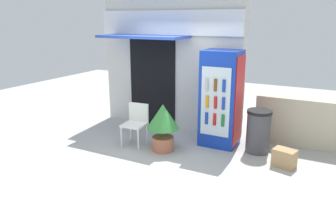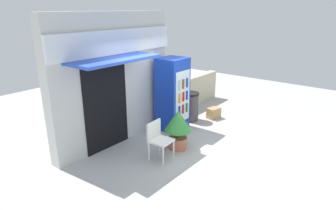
{
  "view_description": "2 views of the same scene",
  "coord_description": "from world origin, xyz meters",
  "px_view_note": "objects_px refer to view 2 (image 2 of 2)",
  "views": [
    {
      "loc": [
        2.88,
        -5.08,
        2.54
      ],
      "look_at": [
        -0.0,
        0.47,
        0.87
      ],
      "focal_mm": 34.56,
      "sensor_mm": 36.0,
      "label": 1
    },
    {
      "loc": [
        -4.97,
        -3.48,
        3.19
      ],
      "look_at": [
        0.16,
        0.61,
        0.96
      ],
      "focal_mm": 30.9,
      "sensor_mm": 36.0,
      "label": 2
    }
  ],
  "objects_px": {
    "plastic_chair": "(158,137)",
    "potted_plant_near_shop": "(178,125)",
    "cardboard_box": "(214,113)",
    "drink_cooler": "(173,94)",
    "trash_bin": "(191,106)"
  },
  "relations": [
    {
      "from": "cardboard_box",
      "to": "trash_bin",
      "type": "bearing_deg",
      "value": 141.54
    },
    {
      "from": "drink_cooler",
      "to": "trash_bin",
      "type": "distance_m",
      "value": 0.97
    },
    {
      "from": "cardboard_box",
      "to": "plastic_chair",
      "type": "bearing_deg",
      "value": -174.33
    },
    {
      "from": "trash_bin",
      "to": "cardboard_box",
      "type": "relative_size",
      "value": 2.25
    },
    {
      "from": "drink_cooler",
      "to": "cardboard_box",
      "type": "height_order",
      "value": "drink_cooler"
    },
    {
      "from": "drink_cooler",
      "to": "trash_bin",
      "type": "relative_size",
      "value": 2.3
    },
    {
      "from": "potted_plant_near_shop",
      "to": "cardboard_box",
      "type": "distance_m",
      "value": 2.32
    },
    {
      "from": "plastic_chair",
      "to": "trash_bin",
      "type": "height_order",
      "value": "plastic_chair"
    },
    {
      "from": "plastic_chair",
      "to": "potted_plant_near_shop",
      "type": "distance_m",
      "value": 0.66
    },
    {
      "from": "drink_cooler",
      "to": "potted_plant_near_shop",
      "type": "height_order",
      "value": "drink_cooler"
    },
    {
      "from": "drink_cooler",
      "to": "potted_plant_near_shop",
      "type": "xyz_separation_m",
      "value": [
        -0.89,
        -0.85,
        -0.39
      ]
    },
    {
      "from": "plastic_chair",
      "to": "cardboard_box",
      "type": "bearing_deg",
      "value": 5.67
    },
    {
      "from": "potted_plant_near_shop",
      "to": "drink_cooler",
      "type": "bearing_deg",
      "value": 43.55
    },
    {
      "from": "drink_cooler",
      "to": "plastic_chair",
      "type": "relative_size",
      "value": 2.29
    },
    {
      "from": "drink_cooler",
      "to": "trash_bin",
      "type": "bearing_deg",
      "value": -3.91
    }
  ]
}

